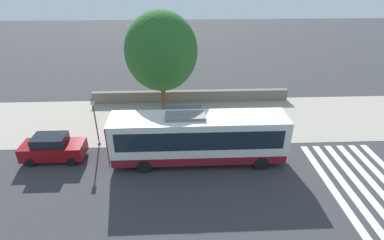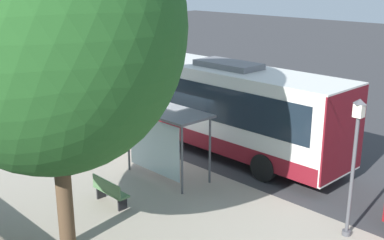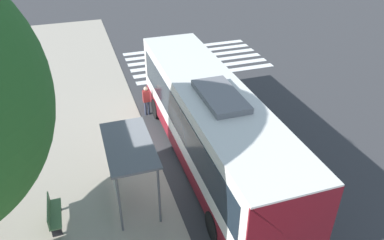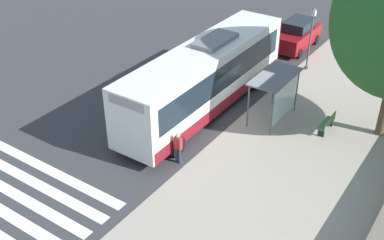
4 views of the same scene
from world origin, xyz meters
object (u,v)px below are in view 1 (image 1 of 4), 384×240
pedestrian (258,137)px  parked_car_behind_bus (53,148)px  bus (198,137)px  bus_shelter (182,114)px  shade_tree (161,51)px  bench (177,116)px  street_lamp_near (95,118)px

pedestrian → parked_car_behind_bus: size_ratio=0.36×
parked_car_behind_bus → bus: bearing=86.5°
bus → parked_car_behind_bus: bus is taller
bus_shelter → shade_tree: bearing=-161.0°
bus → parked_car_behind_bus: (-0.64, -10.41, -0.99)m
pedestrian → bus_shelter: bearing=-108.4°
pedestrian → bench: bearing=-126.4°
bus_shelter → parked_car_behind_bus: bearing=-72.7°
bus_shelter → bus: bearing=17.5°
bus → street_lamp_near: 8.10m
bus_shelter → bench: (-2.65, -0.41, -1.57)m
bus → pedestrian: bus is taller
bus → bench: 6.54m
bench → parked_car_behind_bus: size_ratio=0.33×
bus → bus_shelter: bearing=-162.5°
street_lamp_near → shade_tree: size_ratio=0.42×
street_lamp_near → bus: bearing=71.6°
pedestrian → bus: bearing=-71.0°
pedestrian → street_lamp_near: street_lamp_near is taller
street_lamp_near → parked_car_behind_bus: bearing=-54.9°
shade_tree → bench: bearing=29.6°
shade_tree → parked_car_behind_bus: size_ratio=2.15×
bench → street_lamp_near: size_ratio=0.37×
street_lamp_near → parked_car_behind_bus: 3.62m
bus → parked_car_behind_bus: 10.47m
bus → shade_tree: shade_tree is taller
bench → parked_car_behind_bus: 10.48m
bus → bench: (-6.18, -1.53, -1.46)m
shade_tree → parked_car_behind_bus: 11.92m
bus → street_lamp_near: size_ratio=3.08×
pedestrian → bench: size_ratio=1.09×
parked_car_behind_bus → street_lamp_near: bearing=125.1°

